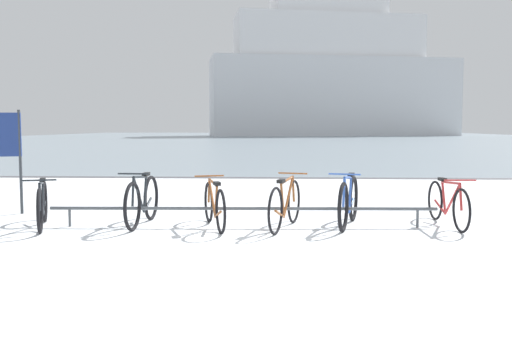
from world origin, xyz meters
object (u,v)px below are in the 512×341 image
object	(u,v)px
bicycle_3	(285,204)
bicycle_0	(42,205)
info_sign	(4,144)
bicycle_1	(142,201)
bicycle_2	(214,205)
bicycle_5	(448,203)
ferry_ship	(331,77)
bicycle_4	(349,201)

from	to	relation	value
bicycle_3	bicycle_0	bearing A→B (deg)	-178.65
info_sign	bicycle_0	bearing A→B (deg)	-46.15
bicycle_0	bicycle_1	bearing A→B (deg)	9.90
bicycle_2	info_sign	bearing A→B (deg)	163.29
info_sign	bicycle_5	bearing A→B (deg)	-6.40
bicycle_2	bicycle_3	xyz separation A→B (m)	(1.06, -0.01, 0.02)
bicycle_5	bicycle_3	bearing A→B (deg)	-172.66
bicycle_0	info_sign	world-z (taller)	info_sign
info_sign	bicycle_2	bearing A→B (deg)	-16.71
bicycle_0	info_sign	xyz separation A→B (m)	(-1.17, 1.22, 0.86)
ferry_ship	bicycle_2	bearing A→B (deg)	-96.29
bicycle_0	info_sign	bearing A→B (deg)	133.85
bicycle_3	bicycle_1	bearing A→B (deg)	175.62
bicycle_4	bicycle_5	bearing A→B (deg)	2.76
bicycle_1	bicycle_2	xyz separation A→B (m)	(1.13, -0.16, -0.03)
bicycle_4	bicycle_2	bearing A→B (deg)	-173.32
bicycle_1	bicycle_5	bearing A→B (deg)	1.85
bicycle_5	info_sign	size ratio (longest dim) A/B	0.96
bicycle_2	ferry_ship	distance (m)	80.24
bicycle_1	ferry_ship	bearing A→B (deg)	82.89
bicycle_2	ferry_ship	xyz separation A→B (m)	(8.74, 79.28, 8.72)
info_sign	bicycle_4	bearing A→B (deg)	-8.76
bicycle_1	ferry_ship	size ratio (longest dim) A/B	0.04
bicycle_2	bicycle_5	size ratio (longest dim) A/B	0.91
ferry_ship	bicycle_1	bearing A→B (deg)	-97.11
bicycle_3	bicycle_2	bearing A→B (deg)	179.56
bicycle_4	bicycle_5	xyz separation A→B (m)	(1.50, 0.07, -0.03)
bicycle_5	info_sign	bearing A→B (deg)	173.60
bicycle_3	info_sign	distance (m)	5.00
bicycle_0	info_sign	distance (m)	1.89
bicycle_2	bicycle_4	distance (m)	2.03
bicycle_0	ferry_ship	size ratio (longest dim) A/B	0.04
bicycle_5	bicycle_2	bearing A→B (deg)	-174.98
bicycle_3	ferry_ship	world-z (taller)	ferry_ship
bicycle_1	bicycle_5	size ratio (longest dim) A/B	0.97
bicycle_3	info_sign	size ratio (longest dim) A/B	0.91
bicycle_4	info_sign	world-z (taller)	info_sign
bicycle_2	bicycle_3	bearing A→B (deg)	-0.44
bicycle_3	bicycle_4	size ratio (longest dim) A/B	0.99
bicycle_2	bicycle_3	size ratio (longest dim) A/B	0.96
bicycle_5	ferry_ship	xyz separation A→B (m)	(5.22, 78.97, 8.72)
ferry_ship	bicycle_3	bearing A→B (deg)	-95.54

